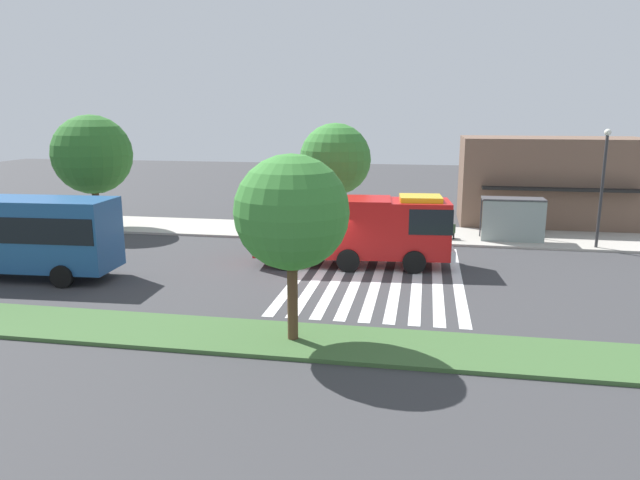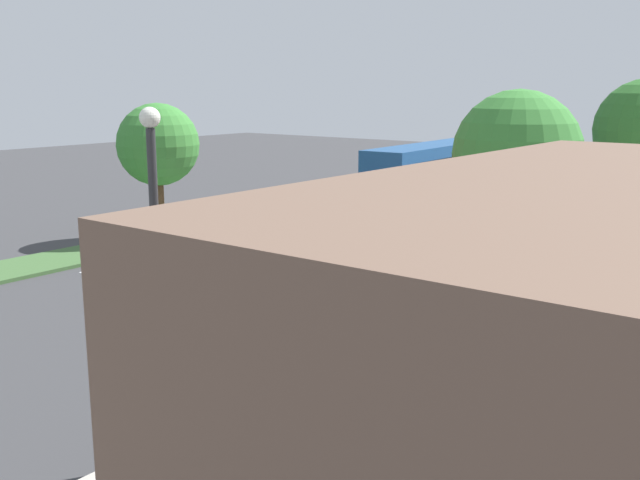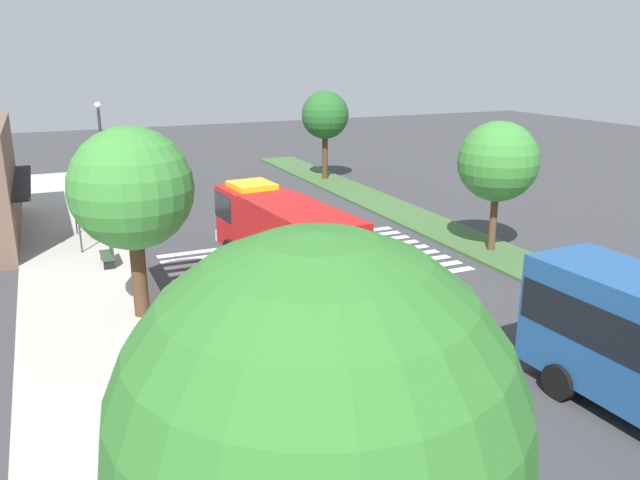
{
  "view_description": "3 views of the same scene",
  "coord_description": "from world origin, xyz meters",
  "px_view_note": "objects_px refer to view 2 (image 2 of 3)",
  "views": [
    {
      "loc": [
        4.53,
        -26.11,
        7.44
      ],
      "look_at": [
        -0.54,
        1.87,
        1.21
      ],
      "focal_mm": 32.78,
      "sensor_mm": 36.0,
      "label": 1
    },
    {
      "loc": [
        22.19,
        17.55,
        6.93
      ],
      "look_at": [
        1.69,
        1.71,
        1.51
      ],
      "focal_mm": 41.44,
      "sensor_mm": 36.0,
      "label": 2
    },
    {
      "loc": [
        -22.2,
        10.53,
        9.15
      ],
      "look_at": [
        0.67,
        0.36,
        1.61
      ],
      "focal_mm": 35.15,
      "sensor_mm": 36.0,
      "label": 3
    }
  ],
  "objects_px": {
    "parked_car_west": "(637,188)",
    "sidewalk_tree_west": "(517,155)",
    "fire_truck": "(328,227)",
    "transit_bus": "(430,171)",
    "bench_near_shelter": "(430,329)",
    "bus_stop_shelter": "(342,319)",
    "median_tree_far_west": "(158,145)",
    "street_lamp": "(156,260)"
  },
  "relations": [
    {
      "from": "fire_truck",
      "to": "bench_near_shelter",
      "type": "bearing_deg",
      "value": 52.56
    },
    {
      "from": "bus_stop_shelter",
      "to": "bench_near_shelter",
      "type": "xyz_separation_m",
      "value": [
        -4.0,
        0.0,
        -1.3
      ]
    },
    {
      "from": "fire_truck",
      "to": "transit_bus",
      "type": "height_order",
      "value": "transit_bus"
    },
    {
      "from": "median_tree_far_west",
      "to": "fire_truck",
      "type": "bearing_deg",
      "value": 84.68
    },
    {
      "from": "fire_truck",
      "to": "street_lamp",
      "type": "distance_m",
      "value": 13.94
    },
    {
      "from": "transit_bus",
      "to": "bus_stop_shelter",
      "type": "xyz_separation_m",
      "value": [
        24.38,
        11.52,
        -0.29
      ]
    },
    {
      "from": "street_lamp",
      "to": "sidewalk_tree_west",
      "type": "distance_m",
      "value": 14.71
    },
    {
      "from": "fire_truck",
      "to": "bus_stop_shelter",
      "type": "height_order",
      "value": "fire_truck"
    },
    {
      "from": "fire_truck",
      "to": "transit_bus",
      "type": "distance_m",
      "value": 16.94
    },
    {
      "from": "fire_truck",
      "to": "median_tree_far_west",
      "type": "height_order",
      "value": "median_tree_far_west"
    },
    {
      "from": "fire_truck",
      "to": "parked_car_west",
      "type": "height_order",
      "value": "fire_truck"
    },
    {
      "from": "transit_bus",
      "to": "sidewalk_tree_west",
      "type": "bearing_deg",
      "value": -144.68
    },
    {
      "from": "bench_near_shelter",
      "to": "street_lamp",
      "type": "height_order",
      "value": "street_lamp"
    },
    {
      "from": "street_lamp",
      "to": "bench_near_shelter",
      "type": "bearing_deg",
      "value": 174.08
    },
    {
      "from": "street_lamp",
      "to": "median_tree_far_west",
      "type": "xyz_separation_m",
      "value": [
        -13.53,
        -15.97,
        0.42
      ]
    },
    {
      "from": "parked_car_west",
      "to": "sidewalk_tree_west",
      "type": "distance_m",
      "value": 24.05
    },
    {
      "from": "fire_truck",
      "to": "parked_car_west",
      "type": "bearing_deg",
      "value": 166.58
    },
    {
      "from": "street_lamp",
      "to": "median_tree_far_west",
      "type": "relative_size",
      "value": 1.06
    },
    {
      "from": "fire_truck",
      "to": "median_tree_far_west",
      "type": "bearing_deg",
      "value": -100.17
    },
    {
      "from": "parked_car_west",
      "to": "street_lamp",
      "type": "relative_size",
      "value": 0.7
    },
    {
      "from": "parked_car_west",
      "to": "transit_bus",
      "type": "xyz_separation_m",
      "value": [
        9.56,
        -8.85,
        1.25
      ]
    },
    {
      "from": "parked_car_west",
      "to": "bus_stop_shelter",
      "type": "distance_m",
      "value": 34.06
    },
    {
      "from": "sidewalk_tree_west",
      "to": "transit_bus",
      "type": "bearing_deg",
      "value": -141.89
    },
    {
      "from": "bus_stop_shelter",
      "to": "median_tree_far_west",
      "type": "distance_m",
      "value": 19.32
    },
    {
      "from": "fire_truck",
      "to": "transit_bus",
      "type": "relative_size",
      "value": 0.86
    },
    {
      "from": "transit_bus",
      "to": "bench_near_shelter",
      "type": "height_order",
      "value": "transit_bus"
    },
    {
      "from": "street_lamp",
      "to": "median_tree_far_west",
      "type": "bearing_deg",
      "value": -130.29
    },
    {
      "from": "transit_bus",
      "to": "street_lamp",
      "type": "xyz_separation_m",
      "value": [
        28.77,
        10.65,
        1.75
      ]
    },
    {
      "from": "bus_stop_shelter",
      "to": "sidewalk_tree_west",
      "type": "bearing_deg",
      "value": -177.39
    },
    {
      "from": "transit_bus",
      "to": "sidewalk_tree_west",
      "type": "height_order",
      "value": "sidewalk_tree_west"
    },
    {
      "from": "bench_near_shelter",
      "to": "median_tree_far_west",
      "type": "xyz_separation_m",
      "value": [
        -5.15,
        -16.83,
        3.75
      ]
    },
    {
      "from": "fire_truck",
      "to": "median_tree_far_west",
      "type": "relative_size",
      "value": 1.62
    },
    {
      "from": "fire_truck",
      "to": "sidewalk_tree_west",
      "type": "bearing_deg",
      "value": 104.23
    },
    {
      "from": "parked_car_west",
      "to": "sidewalk_tree_west",
      "type": "height_order",
      "value": "sidewalk_tree_west"
    },
    {
      "from": "bench_near_shelter",
      "to": "parked_car_west",
      "type": "bearing_deg",
      "value": -174.9
    },
    {
      "from": "transit_bus",
      "to": "bus_stop_shelter",
      "type": "distance_m",
      "value": 26.97
    },
    {
      "from": "fire_truck",
      "to": "sidewalk_tree_west",
      "type": "xyz_separation_m",
      "value": [
        -2.1,
        6.09,
        2.75
      ]
    },
    {
      "from": "bus_stop_shelter",
      "to": "median_tree_far_west",
      "type": "xyz_separation_m",
      "value": [
        -9.15,
        -16.83,
        2.46
      ]
    },
    {
      "from": "sidewalk_tree_west",
      "to": "bench_near_shelter",
      "type": "bearing_deg",
      "value": 4.26
    },
    {
      "from": "parked_car_west",
      "to": "median_tree_far_west",
      "type": "bearing_deg",
      "value": -31.71
    },
    {
      "from": "bench_near_shelter",
      "to": "transit_bus",
      "type": "bearing_deg",
      "value": -150.52
    },
    {
      "from": "parked_car_west",
      "to": "median_tree_far_west",
      "type": "height_order",
      "value": "median_tree_far_west"
    }
  ]
}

